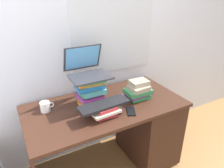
{
  "coord_description": "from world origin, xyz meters",
  "views": [
    {
      "loc": [
        -0.71,
        -1.43,
        1.7
      ],
      "look_at": [
        0.07,
        0.02,
        0.92
      ],
      "focal_mm": 33.45,
      "sensor_mm": 36.0,
      "label": 1
    }
  ],
  "objects_px": {
    "cell_phone": "(131,111)",
    "laptop": "(87,69)",
    "book_stack_side": "(138,90)",
    "computer_mouse": "(122,97)",
    "book_stack_tall": "(91,91)",
    "mug": "(45,107)",
    "book_stack_keyboard_riser": "(104,110)",
    "desk": "(139,126)",
    "keyboard": "(104,105)"
  },
  "relations": [
    {
      "from": "laptop",
      "to": "mug",
      "type": "height_order",
      "value": "laptop"
    },
    {
      "from": "desk",
      "to": "book_stack_side",
      "type": "distance_m",
      "value": 0.42
    },
    {
      "from": "book_stack_tall",
      "to": "keyboard",
      "type": "distance_m",
      "value": 0.21
    },
    {
      "from": "book_stack_keyboard_riser",
      "to": "computer_mouse",
      "type": "bearing_deg",
      "value": 32.48
    },
    {
      "from": "desk",
      "to": "laptop",
      "type": "distance_m",
      "value": 0.82
    },
    {
      "from": "laptop",
      "to": "book_stack_tall",
      "type": "bearing_deg",
      "value": -93.02
    },
    {
      "from": "book_stack_tall",
      "to": "laptop",
      "type": "xyz_separation_m",
      "value": [
        0.0,
        0.07,
        0.19
      ]
    },
    {
      "from": "book_stack_tall",
      "to": "keyboard",
      "type": "height_order",
      "value": "book_stack_tall"
    },
    {
      "from": "book_stack_side",
      "to": "computer_mouse",
      "type": "bearing_deg",
      "value": 151.79
    },
    {
      "from": "desk",
      "to": "laptop",
      "type": "height_order",
      "value": "laptop"
    },
    {
      "from": "desk",
      "to": "cell_phone",
      "type": "distance_m",
      "value": 0.44
    },
    {
      "from": "cell_phone",
      "to": "mug",
      "type": "bearing_deg",
      "value": 176.75
    },
    {
      "from": "desk",
      "to": "book_stack_tall",
      "type": "distance_m",
      "value": 0.67
    },
    {
      "from": "book_stack_tall",
      "to": "book_stack_side",
      "type": "xyz_separation_m",
      "value": [
        0.43,
        -0.1,
        -0.05
      ]
    },
    {
      "from": "cell_phone",
      "to": "laptop",
      "type": "bearing_deg",
      "value": 152.07
    },
    {
      "from": "book_stack_tall",
      "to": "mug",
      "type": "relative_size",
      "value": 2.24
    },
    {
      "from": "book_stack_keyboard_riser",
      "to": "book_stack_side",
      "type": "distance_m",
      "value": 0.42
    },
    {
      "from": "desk",
      "to": "keyboard",
      "type": "xyz_separation_m",
      "value": [
        -0.44,
        -0.12,
        0.44
      ]
    },
    {
      "from": "desk",
      "to": "book_stack_side",
      "type": "height_order",
      "value": "book_stack_side"
    },
    {
      "from": "book_stack_keyboard_riser",
      "to": "desk",
      "type": "bearing_deg",
      "value": 14.31
    },
    {
      "from": "book_stack_keyboard_riser",
      "to": "keyboard",
      "type": "relative_size",
      "value": 0.58
    },
    {
      "from": "book_stack_tall",
      "to": "book_stack_keyboard_riser",
      "type": "distance_m",
      "value": 0.22
    },
    {
      "from": "book_stack_side",
      "to": "keyboard",
      "type": "xyz_separation_m",
      "value": [
        -0.41,
        -0.1,
        0.02
      ]
    },
    {
      "from": "desk",
      "to": "book_stack_keyboard_riser",
      "type": "distance_m",
      "value": 0.59
    },
    {
      "from": "book_stack_tall",
      "to": "computer_mouse",
      "type": "xyz_separation_m",
      "value": [
        0.3,
        -0.03,
        -0.11
      ]
    },
    {
      "from": "book_stack_tall",
      "to": "laptop",
      "type": "distance_m",
      "value": 0.2
    },
    {
      "from": "book_stack_tall",
      "to": "mug",
      "type": "xyz_separation_m",
      "value": [
        -0.38,
        0.08,
        -0.09
      ]
    },
    {
      "from": "keyboard",
      "to": "mug",
      "type": "relative_size",
      "value": 3.6
    },
    {
      "from": "mug",
      "to": "cell_phone",
      "type": "bearing_deg",
      "value": -29.27
    },
    {
      "from": "laptop",
      "to": "computer_mouse",
      "type": "bearing_deg",
      "value": -18.56
    },
    {
      "from": "laptop",
      "to": "mug",
      "type": "relative_size",
      "value": 2.88
    },
    {
      "from": "computer_mouse",
      "to": "mug",
      "type": "xyz_separation_m",
      "value": [
        -0.68,
        0.12,
        0.02
      ]
    },
    {
      "from": "desk",
      "to": "book_stack_side",
      "type": "relative_size",
      "value": 5.5
    },
    {
      "from": "mug",
      "to": "laptop",
      "type": "bearing_deg",
      "value": -2.49
    },
    {
      "from": "computer_mouse",
      "to": "mug",
      "type": "relative_size",
      "value": 0.89
    },
    {
      "from": "desk",
      "to": "cell_phone",
      "type": "bearing_deg",
      "value": -141.72
    },
    {
      "from": "book_stack_tall",
      "to": "mug",
      "type": "bearing_deg",
      "value": 167.48
    },
    {
      "from": "keyboard",
      "to": "cell_phone",
      "type": "bearing_deg",
      "value": -18.15
    },
    {
      "from": "desk",
      "to": "mug",
      "type": "bearing_deg",
      "value": 168.26
    },
    {
      "from": "book_stack_keyboard_riser",
      "to": "laptop",
      "type": "distance_m",
      "value": 0.39
    },
    {
      "from": "laptop",
      "to": "book_stack_keyboard_riser",
      "type": "bearing_deg",
      "value": -84.85
    },
    {
      "from": "book_stack_tall",
      "to": "computer_mouse",
      "type": "relative_size",
      "value": 2.51
    },
    {
      "from": "desk",
      "to": "cell_phone",
      "type": "height_order",
      "value": "cell_phone"
    },
    {
      "from": "desk",
      "to": "mug",
      "type": "relative_size",
      "value": 12.09
    },
    {
      "from": "book_stack_tall",
      "to": "keyboard",
      "type": "xyz_separation_m",
      "value": [
        0.02,
        -0.21,
        -0.03
      ]
    },
    {
      "from": "book_stack_keyboard_riser",
      "to": "mug",
      "type": "height_order",
      "value": "book_stack_keyboard_riser"
    },
    {
      "from": "keyboard",
      "to": "book_stack_keyboard_riser",
      "type": "bearing_deg",
      "value": 40.6
    },
    {
      "from": "book_stack_tall",
      "to": "computer_mouse",
      "type": "distance_m",
      "value": 0.32
    },
    {
      "from": "book_stack_tall",
      "to": "cell_phone",
      "type": "xyz_separation_m",
      "value": [
        0.25,
        -0.27,
        -0.13
      ]
    },
    {
      "from": "desk",
      "to": "cell_phone",
      "type": "xyz_separation_m",
      "value": [
        -0.22,
        -0.18,
        0.34
      ]
    }
  ]
}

